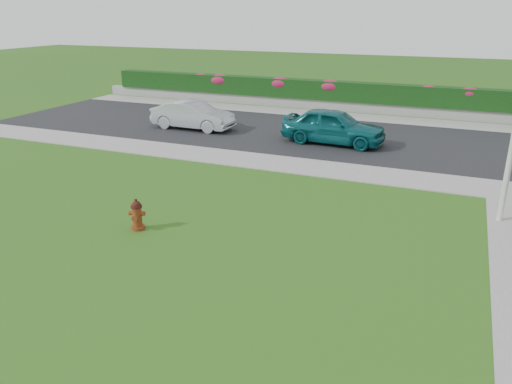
% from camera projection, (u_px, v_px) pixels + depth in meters
% --- Properties ---
extents(ground, '(120.00, 120.00, 0.00)m').
position_uv_depth(ground, '(198.00, 280.00, 11.07)').
color(ground, black).
rests_on(ground, ground).
extents(street_far, '(26.00, 8.00, 0.04)m').
position_uv_depth(street_far, '(245.00, 129.00, 25.00)').
color(street_far, black).
rests_on(street_far, ground).
extents(sidewalk_far, '(24.00, 2.00, 0.04)m').
position_uv_depth(sidewalk_far, '(176.00, 151.00, 21.03)').
color(sidewalk_far, gray).
rests_on(sidewalk_far, ground).
extents(sidewalk_beyond, '(34.00, 2.00, 0.04)m').
position_uv_depth(sidewalk_beyond, '(347.00, 116.00, 27.89)').
color(sidewalk_beyond, gray).
rests_on(sidewalk_beyond, ground).
extents(retaining_wall, '(34.00, 0.40, 0.60)m').
position_uv_depth(retaining_wall, '(353.00, 107.00, 29.09)').
color(retaining_wall, gray).
rests_on(retaining_wall, ground).
extents(hedge, '(32.00, 0.90, 1.10)m').
position_uv_depth(hedge, '(354.00, 92.00, 28.89)').
color(hedge, black).
rests_on(hedge, retaining_wall).
extents(fire_hydrant, '(0.46, 0.43, 0.88)m').
position_uv_depth(fire_hydrant, '(137.00, 215.00, 13.49)').
color(fire_hydrant, '#58280D').
rests_on(fire_hydrant, ground).
extents(sedan_teal, '(4.62, 2.08, 1.54)m').
position_uv_depth(sedan_teal, '(334.00, 126.00, 21.96)').
color(sedan_teal, '#0B5559').
rests_on(sedan_teal, street_far).
extents(sedan_silver, '(4.19, 1.53, 1.37)m').
position_uv_depth(sedan_silver, '(193.00, 115.00, 24.68)').
color(sedan_silver, '#AEB1B6').
rests_on(sedan_silver, street_far).
extents(flower_clump_a, '(1.08, 0.69, 0.54)m').
position_uv_depth(flower_clump_a, '(201.00, 78.00, 32.29)').
color(flower_clump_a, '#C3214F').
rests_on(flower_clump_a, hedge).
extents(flower_clump_b, '(1.45, 0.93, 0.72)m').
position_uv_depth(flower_clump_b, '(220.00, 80.00, 31.82)').
color(flower_clump_b, '#C3214F').
rests_on(flower_clump_b, hedge).
extents(flower_clump_c, '(1.38, 0.89, 0.69)m').
position_uv_depth(flower_clump_c, '(280.00, 83.00, 30.35)').
color(flower_clump_c, '#C3214F').
rests_on(flower_clump_c, hedge).
extents(flower_clump_d, '(1.40, 0.90, 0.70)m').
position_uv_depth(flower_clump_d, '(330.00, 86.00, 29.22)').
color(flower_clump_d, '#C3214F').
rests_on(flower_clump_d, hedge).
extents(flower_clump_e, '(1.07, 0.69, 0.53)m').
position_uv_depth(flower_clump_e, '(428.00, 90.00, 27.22)').
color(flower_clump_e, '#C3214F').
rests_on(flower_clump_e, hedge).
extents(flower_clump_f, '(1.18, 0.76, 0.59)m').
position_uv_depth(flower_clump_f, '(469.00, 93.00, 26.47)').
color(flower_clump_f, '#C3214F').
rests_on(flower_clump_f, hedge).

